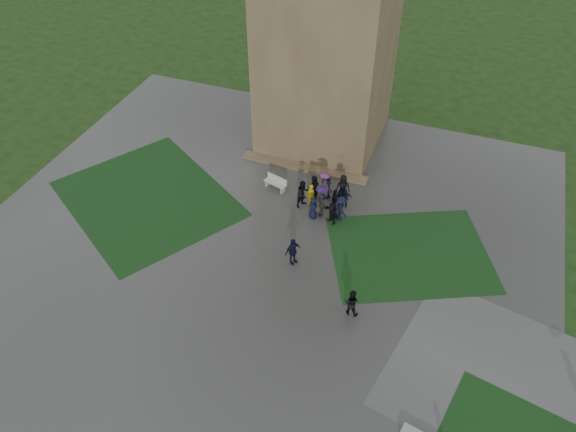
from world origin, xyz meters
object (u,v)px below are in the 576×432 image
(pedestrian_mid, at_px, (293,251))
(pedestrian_near, at_px, (351,302))
(bench, at_px, (276,183))
(tower, at_px, (329,18))

(pedestrian_mid, xyz_separation_m, pedestrian_near, (4.09, -2.36, -0.05))
(bench, height_order, pedestrian_mid, pedestrian_mid)
(tower, relative_size, pedestrian_mid, 10.03)
(tower, bearing_deg, pedestrian_near, -67.39)
(pedestrian_mid, bearing_deg, tower, 42.44)
(pedestrian_mid, bearing_deg, pedestrian_near, -87.73)
(tower, distance_m, bench, 11.11)
(tower, bearing_deg, bench, -98.35)
(bench, distance_m, pedestrian_near, 11.20)
(tower, height_order, pedestrian_mid, tower)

